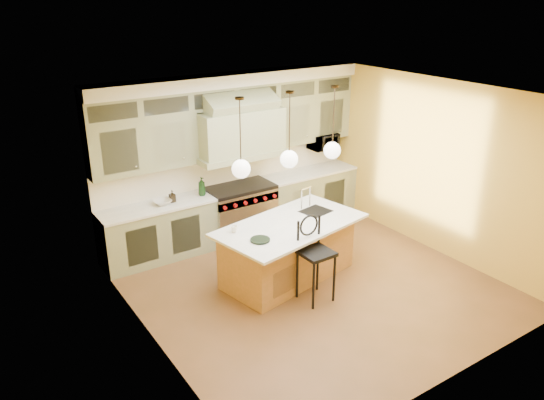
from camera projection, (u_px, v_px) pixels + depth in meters
floor at (313, 286)px, 8.04m from camera, size 5.00×5.00×0.00m
ceiling at (319, 95)px, 6.96m from camera, size 5.00×5.00×0.00m
wall_back at (229, 155)px, 9.43m from camera, size 5.00×0.00×5.00m
wall_front at (463, 269)px, 5.57m from camera, size 5.00×0.00×5.00m
wall_left at (148, 240)px, 6.21m from camera, size 0.00×5.00×5.00m
wall_right at (434, 167)px, 8.79m from camera, size 0.00×5.00×5.00m
back_cabinetry at (236, 159)px, 9.23m from camera, size 5.00×0.77×2.90m
range at (240, 211)px, 9.51m from camera, size 1.20×0.74×0.96m
kitchen_island at (288, 249)px, 8.13m from camera, size 2.47×1.62×1.35m
counter_stool at (315, 253)px, 7.46m from camera, size 0.44×0.44×1.26m
microwave at (323, 141)px, 10.24m from camera, size 0.54×0.37×0.30m
oil_bottle_a at (202, 186)px, 8.92m from camera, size 0.14×0.14×0.32m
oil_bottle_b at (172, 196)px, 8.66m from camera, size 0.09×0.09×0.20m
fruit_bowl at (162, 202)px, 8.59m from camera, size 0.31×0.31×0.07m
cup at (234, 229)px, 7.65m from camera, size 0.11×0.11×0.09m
pendant_left at (241, 167)px, 7.17m from camera, size 0.26×0.26×1.11m
pendant_center at (289, 157)px, 7.59m from camera, size 0.26×0.26×1.11m
pendant_right at (332, 149)px, 8.00m from camera, size 0.26×0.26×1.11m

